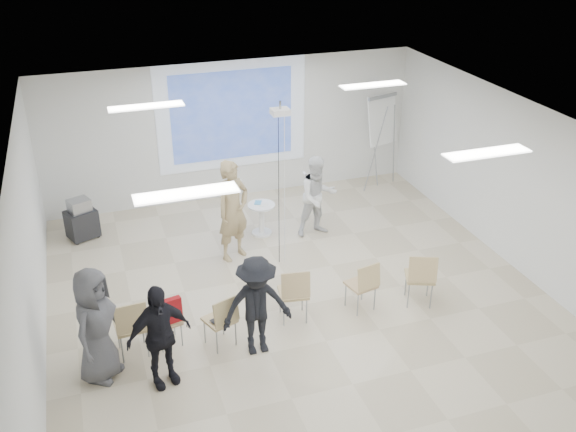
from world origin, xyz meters
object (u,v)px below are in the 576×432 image
object	(u,v)px
player_right	(318,192)
audience_left	(158,329)
chair_left_mid	(168,319)
chair_right_inner	(364,283)
chair_left_inner	(222,318)
pedestal_table	(262,217)
audience_outer	(95,319)
flipchart_easel	(382,121)
player_left	(233,204)
av_cart	(82,220)
chair_right_far	(421,275)
laptop	(219,317)
chair_center	(294,291)
audience_mid	(257,300)
chair_far_left	(131,324)

from	to	relation	value
player_right	audience_left	distance (m)	4.87
chair_left_mid	chair_right_inner	world-z (taller)	chair_right_inner
player_right	chair_left_inner	xyz separation A→B (m)	(-2.58, -2.86, -0.38)
pedestal_table	chair_right_inner	xyz separation A→B (m)	(0.81, -3.00, 0.15)
audience_left	audience_outer	size ratio (longest dim) A/B	0.93
audience_left	flipchart_easel	xyz separation A→B (m)	(5.67, 5.02, 0.69)
player_left	chair_left_mid	world-z (taller)	player_left
player_left	av_cart	size ratio (longest dim) A/B	2.62
pedestal_table	flipchart_easel	bearing A→B (deg)	22.85
pedestal_table	player_left	world-z (taller)	player_left
player_left	chair_right_inner	world-z (taller)	player_left
chair_right_far	av_cart	distance (m)	6.54
laptop	flipchart_easel	distance (m)	6.58
chair_right_far	audience_outer	bearing A→B (deg)	-157.01
player_right	chair_left_mid	xyz separation A→B (m)	(-3.32, -2.60, -0.41)
audience_left	flipchart_easel	size ratio (longest dim) A/B	0.83
chair_center	audience_mid	xyz separation A→B (m)	(-0.74, -0.52, 0.33)
chair_left_inner	chair_right_inner	distance (m)	2.35
pedestal_table	chair_left_mid	world-z (taller)	chair_left_mid
pedestal_table	audience_left	xyz separation A→B (m)	(-2.50, -3.68, 0.52)
laptop	flipchart_easel	bearing A→B (deg)	-157.52
chair_right_far	pedestal_table	bearing A→B (deg)	140.43
audience_mid	av_cart	size ratio (longest dim) A/B	2.17
player_right	audience_mid	world-z (taller)	player_right
audience_left	chair_center	bearing A→B (deg)	3.79
chair_right_inner	flipchart_easel	size ratio (longest dim) A/B	0.41
chair_center	laptop	bearing A→B (deg)	-162.85
pedestal_table	audience_outer	xyz separation A→B (m)	(-3.28, -3.27, 0.58)
av_cart	chair_left_mid	bearing A→B (deg)	-97.20
chair_right_inner	flipchart_easel	xyz separation A→B (m)	(2.36, 4.34, 1.05)
chair_far_left	chair_center	xyz separation A→B (m)	(2.48, 0.07, -0.00)
chair_far_left	chair_left_mid	size ratio (longest dim) A/B	1.18
chair_left_inner	av_cart	xyz separation A→B (m)	(-1.81, 4.15, -0.14)
chair_left_mid	audience_mid	xyz separation A→B (m)	(1.20, -0.51, 0.41)
audience_outer	chair_left_inner	bearing A→B (deg)	-53.01
chair_left_inner	laptop	distance (m)	0.11
chair_far_left	chair_left_mid	distance (m)	0.54
player_right	laptop	bearing A→B (deg)	-137.29
chair_right_far	av_cart	size ratio (longest dim) A/B	1.18
pedestal_table	chair_left_inner	world-z (taller)	chair_left_inner
audience_mid	flipchart_easel	distance (m)	6.43
player_right	av_cart	world-z (taller)	player_right
player_left	chair_right_far	size ratio (longest dim) A/B	2.23
chair_right_far	laptop	size ratio (longest dim) A/B	3.01
player_right	audience_mid	distance (m)	3.76
pedestal_table	player_right	distance (m)	1.21
player_right	chair_far_left	xyz separation A→B (m)	(-3.85, -2.66, -0.33)
chair_far_left	audience_left	bearing A→B (deg)	-69.34
audience_mid	av_cart	world-z (taller)	audience_mid
pedestal_table	audience_left	size ratio (longest dim) A/B	0.40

